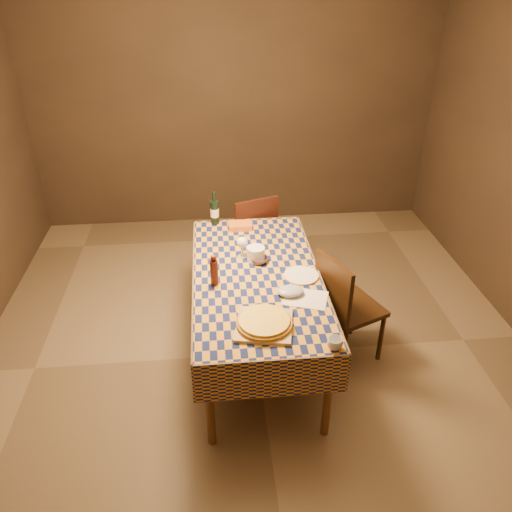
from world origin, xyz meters
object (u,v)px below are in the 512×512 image
at_px(wine_bottle, 215,212).
at_px(chair_right, 343,304).
at_px(white_plate, 301,275).
at_px(chair_far, 252,234).
at_px(dining_table, 257,283).
at_px(pizza, 264,322).
at_px(bowl, 259,260).
at_px(cutting_board, 264,325).

distance_m(wine_bottle, chair_right, 1.38).
xyz_separation_m(white_plate, chair_far, (-0.26, 1.14, -0.25)).
xyz_separation_m(dining_table, wine_bottle, (-0.28, 0.86, 0.19)).
bearing_deg(chair_far, dining_table, -93.17).
bearing_deg(dining_table, chair_far, 86.83).
xyz_separation_m(pizza, chair_right, (0.67, 0.52, -0.29)).
height_order(bowl, chair_far, chair_far).
relative_size(wine_bottle, white_plate, 1.18).
distance_m(pizza, chair_far, 1.71).
bearing_deg(chair_far, wine_bottle, -147.43).
bearing_deg(pizza, bowl, 86.50).
relative_size(dining_table, white_plate, 7.27).
bearing_deg(white_plate, cutting_board, -121.30).
distance_m(bowl, chair_far, 0.95).
xyz_separation_m(pizza, chair_far, (0.07, 1.69, -0.29)).
bearing_deg(white_plate, pizza, -121.30).
bearing_deg(bowl, wine_bottle, 114.74).
xyz_separation_m(wine_bottle, chair_far, (0.34, 0.22, -0.36)).
xyz_separation_m(bowl, chair_far, (0.02, 0.91, -0.27)).
height_order(white_plate, chair_far, chair_far).
bearing_deg(chair_right, dining_table, 172.46).
distance_m(pizza, bowl, 0.78).
height_order(pizza, white_plate, pizza).
relative_size(cutting_board, chair_right, 0.38).
relative_size(dining_table, bowl, 13.42).
bearing_deg(wine_bottle, dining_table, -71.86).
bearing_deg(wine_bottle, white_plate, -56.57).
distance_m(cutting_board, white_plate, 0.65).
height_order(chair_far, chair_right, same).
xyz_separation_m(cutting_board, pizza, (0.00, 0.00, 0.03)).
height_order(cutting_board, chair_right, chair_right).
relative_size(white_plate, chair_far, 0.27).
height_order(pizza, bowl, pizza).
bearing_deg(wine_bottle, pizza, -79.57).
relative_size(wine_bottle, chair_far, 0.32).
relative_size(wine_bottle, chair_right, 0.32).
relative_size(white_plate, chair_right, 0.27).
distance_m(wine_bottle, chair_far, 0.54).
distance_m(wine_bottle, white_plate, 1.10).
relative_size(cutting_board, wine_bottle, 1.17).
height_order(bowl, wine_bottle, wine_bottle).
bearing_deg(cutting_board, chair_far, 87.56).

